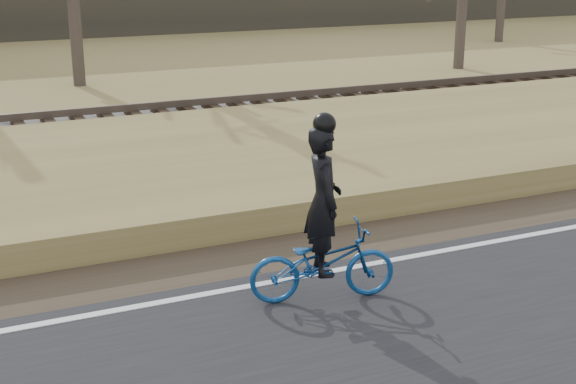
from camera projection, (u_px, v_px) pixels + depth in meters
name	position (u px, v px, depth m)	size (l,w,h in m)	color
ground	(2.00, 345.00, 8.48)	(120.00, 120.00, 0.00)	#99824E
edge_line	(0.00, 332.00, 8.64)	(120.00, 0.12, 0.01)	silver
cyclist	(323.00, 241.00, 9.23)	(1.81, 0.97, 2.23)	navy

